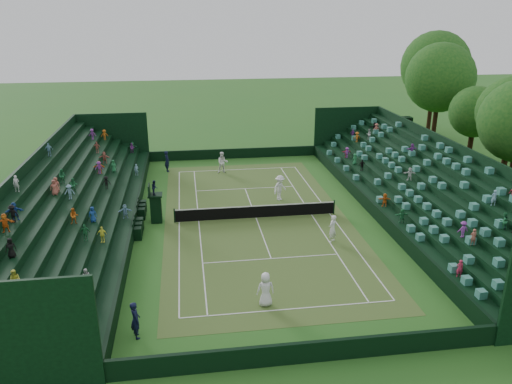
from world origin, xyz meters
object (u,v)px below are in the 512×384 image
player_near_west (266,289)px  player_near_east (332,229)px  player_far_west (223,162)px  umpire_chair (155,204)px  player_far_east (280,188)px  tennis_net (256,211)px

player_near_west → player_near_east: player_near_east is taller
player_far_west → player_near_east: bearing=-69.8°
umpire_chair → player_near_east: (11.35, -4.94, -0.40)m
player_near_west → player_near_east: bearing=-131.8°
player_far_east → player_far_west: bearing=79.5°
player_near_west → player_far_west: player_far_west is taller
player_near_west → player_far_east: size_ratio=0.90×
umpire_chair → player_near_west: bearing=-63.1°
umpire_chair → player_far_west: bearing=62.7°
umpire_chair → player_near_west: 13.08m
tennis_net → player_far_west: 11.26m
tennis_net → player_far_east: size_ratio=5.76×
tennis_net → player_far_west: size_ratio=5.87×
umpire_chair → player_near_east: size_ratio=1.68×
tennis_net → player_near_west: (-1.15, -11.32, 0.38)m
player_far_east → umpire_chair: bearing=160.8°
player_near_east → player_far_east: 8.23m
tennis_net → player_far_east: 4.20m
player_far_west → tennis_net: bearing=-82.4°
umpire_chair → player_far_east: umpire_chair is taller
tennis_net → player_far_west: bearing=97.6°
player_far_west → player_near_west: bearing=-89.1°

